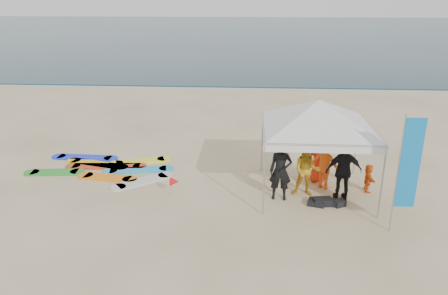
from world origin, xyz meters
TOP-DOWN VIEW (x-y plane):
  - ground at (0.00, 0.00)m, footprint 120.00×120.00m
  - ocean at (0.00, 60.00)m, footprint 160.00×84.00m
  - shoreline_foam at (0.00, 18.20)m, footprint 160.00×1.20m
  - person_black_a at (2.22, 1.24)m, footprint 0.73×0.50m
  - person_yellow at (3.06, 1.55)m, footprint 0.89×0.72m
  - person_orange_a at (3.76, 2.16)m, footprint 1.33×1.17m
  - person_black_b at (4.19, 1.35)m, footprint 1.16×0.55m
  - person_orange_b at (3.61, 2.67)m, footprint 0.87×0.64m
  - person_seated at (5.15, 1.98)m, footprint 0.30×0.88m
  - canopy_tent at (3.35, 1.81)m, footprint 4.73×4.73m
  - feather_flag at (5.40, -0.58)m, footprint 0.57×0.04m
  - marker_pennant at (-1.14, 1.22)m, footprint 0.28×0.28m
  - gear_pile at (3.62, 0.87)m, footprint 1.20×0.53m
  - surfboard_spread at (-4.00, 3.29)m, footprint 5.10×3.16m

SIDE VIEW (x-z plane):
  - ground at x=0.00m, z-range 0.00..0.00m
  - shoreline_foam at x=0.00m, z-range 0.00..0.01m
  - surfboard_spread at x=-4.00m, z-range 0.00..0.07m
  - ocean at x=0.00m, z-range 0.00..0.08m
  - gear_pile at x=3.62m, z-range -0.01..0.21m
  - person_seated at x=5.15m, z-range 0.00..0.94m
  - marker_pennant at x=-1.14m, z-range 0.18..0.81m
  - person_orange_b at x=3.61m, z-range 0.00..1.63m
  - person_yellow at x=3.06m, z-range 0.00..1.71m
  - person_orange_a at x=3.76m, z-range 0.00..1.78m
  - person_black_a at x=2.22m, z-range 0.00..1.91m
  - person_black_b at x=4.19m, z-range 0.00..1.92m
  - feather_flag at x=5.40m, z-range 0.30..3.65m
  - canopy_tent at x=3.35m, z-range 1.33..4.89m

